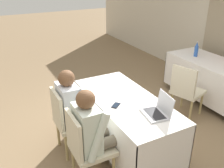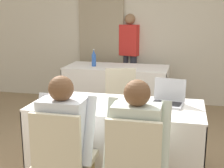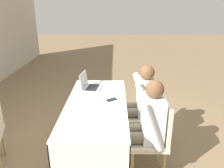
{
  "view_description": "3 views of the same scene",
  "coord_description": "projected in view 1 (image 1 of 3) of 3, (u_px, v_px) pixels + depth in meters",
  "views": [
    {
      "loc": [
        2.35,
        -1.44,
        2.25
      ],
      "look_at": [
        0.0,
        -0.2,
        1.0
      ],
      "focal_mm": 40.0,
      "sensor_mm": 36.0,
      "label": 1
    },
    {
      "loc": [
        0.63,
        -2.83,
        1.64
      ],
      "look_at": [
        0.0,
        -0.2,
        1.0
      ],
      "focal_mm": 50.0,
      "sensor_mm": 36.0,
      "label": 2
    },
    {
      "loc": [
        -2.44,
        -0.23,
        1.91
      ],
      "look_at": [
        0.0,
        -0.2,
        1.0
      ],
      "focal_mm": 35.0,
      "sensor_mm": 36.0,
      "label": 3
    }
  ],
  "objects": [
    {
      "name": "paper_beside_laptop",
      "position": [
        101.0,
        92.0,
        3.3
      ],
      "size": [
        0.27,
        0.33,
        0.0
      ],
      "rotation": [
        0.0,
        0.0,
        -0.21
      ],
      "color": "white",
      "rests_on": "conference_table_near"
    },
    {
      "name": "conference_table_far",
      "position": [
        212.0,
        72.0,
        4.45
      ],
      "size": [
        1.66,
        0.74,
        0.75
      ],
      "color": "white",
      "rests_on": "ground_plane"
    },
    {
      "name": "person_white_shirt",
      "position": [
        94.0,
        131.0,
        2.69
      ],
      "size": [
        0.5,
        0.52,
        1.16
      ],
      "rotation": [
        0.0,
        0.0,
        3.14
      ],
      "color": "#665B4C",
      "rests_on": "ground_plane"
    },
    {
      "name": "chair_near_right",
      "position": [
        86.0,
        145.0,
        2.71
      ],
      "size": [
        0.44,
        0.44,
        0.9
      ],
      "rotation": [
        0.0,
        0.0,
        3.14
      ],
      "color": "tan",
      "rests_on": "ground_plane"
    },
    {
      "name": "chair_far_spare",
      "position": [
        186.0,
        89.0,
        3.97
      ],
      "size": [
        0.55,
        0.55,
        0.9
      ],
      "rotation": [
        0.0,
        0.0,
        3.45
      ],
      "color": "tan",
      "rests_on": "ground_plane"
    },
    {
      "name": "ground_plane",
      "position": [
        124.0,
        147.0,
        3.44
      ],
      "size": [
        24.0,
        24.0,
        0.0
      ],
      "primitive_type": "plane",
      "color": "#846B4C"
    },
    {
      "name": "cell_phone",
      "position": [
        116.0,
        105.0,
        2.97
      ],
      "size": [
        0.14,
        0.15,
        0.01
      ],
      "rotation": [
        0.0,
        0.0,
        0.66
      ],
      "color": "black",
      "rests_on": "conference_table_near"
    },
    {
      "name": "person_checkered_shirt",
      "position": [
        75.0,
        106.0,
        3.16
      ],
      "size": [
        0.5,
        0.52,
        1.16
      ],
      "rotation": [
        0.0,
        0.0,
        3.14
      ],
      "color": "#665B4C",
      "rests_on": "ground_plane"
    },
    {
      "name": "chair_near_left",
      "position": [
        68.0,
        119.0,
        3.19
      ],
      "size": [
        0.44,
        0.44,
        0.9
      ],
      "rotation": [
        0.0,
        0.0,
        3.14
      ],
      "color": "tan",
      "rests_on": "ground_plane"
    },
    {
      "name": "conference_table_near",
      "position": [
        125.0,
        112.0,
        3.21
      ],
      "size": [
        1.66,
        0.74,
        0.75
      ],
      "color": "white",
      "rests_on": "ground_plane"
    },
    {
      "name": "laptop",
      "position": [
        158.0,
        111.0,
        2.78
      ],
      "size": [
        0.35,
        0.31,
        0.24
      ],
      "rotation": [
        0.0,
        0.0,
        -0.15
      ],
      "color": "#B7B7BC",
      "rests_on": "conference_table_near"
    },
    {
      "name": "water_bottle",
      "position": [
        196.0,
        50.0,
        4.58
      ],
      "size": [
        0.07,
        0.07,
        0.28
      ],
      "color": "#2D5BB7",
      "rests_on": "conference_table_far"
    }
  ]
}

